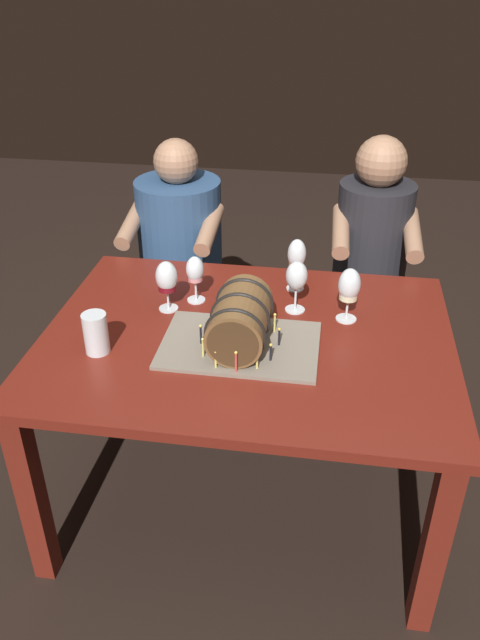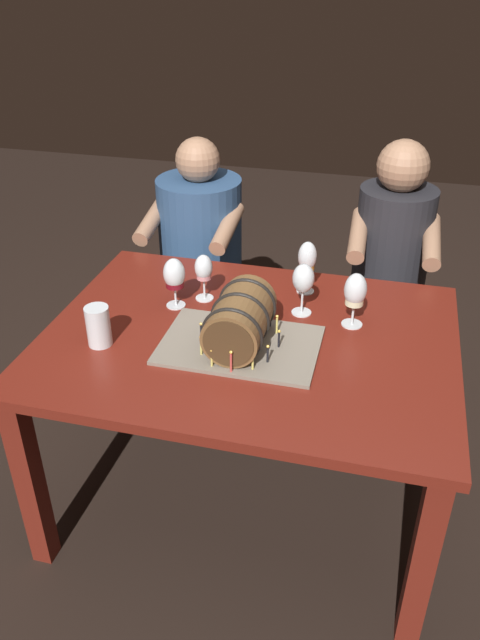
# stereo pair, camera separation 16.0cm
# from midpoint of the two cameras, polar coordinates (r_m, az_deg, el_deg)

# --- Properties ---
(ground_plane) EXTENTS (8.00, 8.00, 0.00)m
(ground_plane) POSITION_cam_midpoint_polar(r_m,az_deg,el_deg) (2.55, -1.33, -15.43)
(ground_plane) COLOR black
(dining_table) EXTENTS (1.35, 1.03, 0.73)m
(dining_table) POSITION_cam_midpoint_polar(r_m,az_deg,el_deg) (2.13, -1.54, -3.65)
(dining_table) COLOR maroon
(dining_table) RESTS_ON ground
(barrel_cake) EXTENTS (0.50, 0.34, 0.20)m
(barrel_cake) POSITION_cam_midpoint_polar(r_m,az_deg,el_deg) (1.98, -2.33, -0.42)
(barrel_cake) COLOR gray
(barrel_cake) RESTS_ON dining_table
(wine_glass_empty) EXTENTS (0.08, 0.08, 0.19)m
(wine_glass_empty) POSITION_cam_midpoint_polar(r_m,az_deg,el_deg) (2.16, 3.05, 3.89)
(wine_glass_empty) COLOR white
(wine_glass_empty) RESTS_ON dining_table
(wine_glass_red) EXTENTS (0.08, 0.08, 0.18)m
(wine_glass_red) POSITION_cam_midpoint_polar(r_m,az_deg,el_deg) (2.19, -8.78, 3.67)
(wine_glass_red) COLOR white
(wine_glass_red) RESTS_ON dining_table
(wine_glass_white) EXTENTS (0.08, 0.08, 0.19)m
(wine_glass_white) POSITION_cam_midpoint_polar(r_m,az_deg,el_deg) (2.12, 7.77, 2.92)
(wine_glass_white) COLOR white
(wine_glass_white) RESTS_ON dining_table
(wine_glass_amber) EXTENTS (0.07, 0.07, 0.20)m
(wine_glass_amber) POSITION_cam_midpoint_polar(r_m,az_deg,el_deg) (2.30, 3.18, 5.75)
(wine_glass_amber) COLOR white
(wine_glass_amber) RESTS_ON dining_table
(wine_glass_rose) EXTENTS (0.07, 0.07, 0.17)m
(wine_glass_rose) POSITION_cam_midpoint_polar(r_m,az_deg,el_deg) (2.24, -6.16, 4.35)
(wine_glass_rose) COLOR white
(wine_glass_rose) RESTS_ON dining_table
(beer_pint) EXTENTS (0.08, 0.08, 0.14)m
(beer_pint) POSITION_cam_midpoint_polar(r_m,az_deg,el_deg) (2.03, -15.18, -1.30)
(beer_pint) COLOR white
(beer_pint) RESTS_ON dining_table
(person_seated_left) EXTENTS (0.42, 0.49, 1.14)m
(person_seated_left) POSITION_cam_midpoint_polar(r_m,az_deg,el_deg) (2.95, -6.91, 4.77)
(person_seated_left) COLOR #1B2D46
(person_seated_left) RESTS_ON ground
(person_seated_right) EXTENTS (0.37, 0.46, 1.19)m
(person_seated_right) POSITION_cam_midpoint_polar(r_m,az_deg,el_deg) (2.86, 9.93, 3.48)
(person_seated_right) COLOR black
(person_seated_right) RESTS_ON ground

